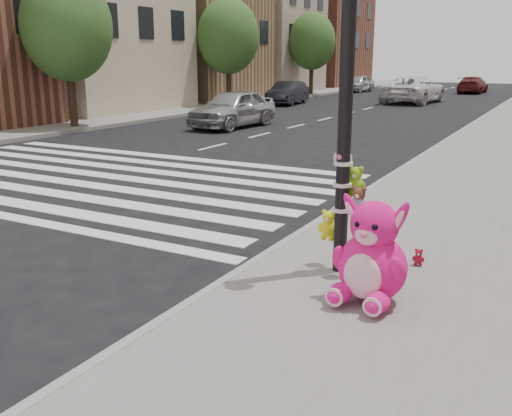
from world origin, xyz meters
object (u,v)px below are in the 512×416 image
Objects in this scene: red_teddy at (418,257)px; signal_pole at (346,132)px; car_silver_far at (233,108)px; pink_bunny at (371,259)px; car_white_near at (414,90)px; car_dark_far at (288,93)px.

signal_pole is at bearing -151.81° from red_teddy.
car_silver_far is (-9.11, 12.74, -1.08)m from signal_pole.
pink_bunny is at bearing -107.10° from red_teddy.
red_teddy is at bearing -47.74° from car_silver_far.
signal_pole reaches higher than pink_bunny.
signal_pole is at bearing 134.90° from pink_bunny.
car_white_near reaches higher than red_teddy.
red_teddy is 0.05× the size of car_dark_far.
car_dark_far is at bearing 40.78° from car_white_near.
car_silver_far is at bearing -82.02° from car_dark_far.
car_silver_far is 15.70m from car_white_near.
signal_pole is 18.55× the size of red_teddy.
signal_pole is at bearing 105.73° from car_white_near.
signal_pole is 3.51× the size of pink_bunny.
pink_bunny is 0.29× the size of car_dark_far.
car_silver_far is at bearing 131.42° from pink_bunny.
car_dark_far is 0.71× the size of car_white_near.
red_teddy is at bearing 86.74° from pink_bunny.
red_teddy is (0.79, 0.58, -1.55)m from signal_pole.
signal_pole is 1.83m from red_teddy.
car_dark_far is (-12.56, 24.31, 0.04)m from pink_bunny.
red_teddy is (0.20, 1.30, -0.36)m from pink_bunny.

